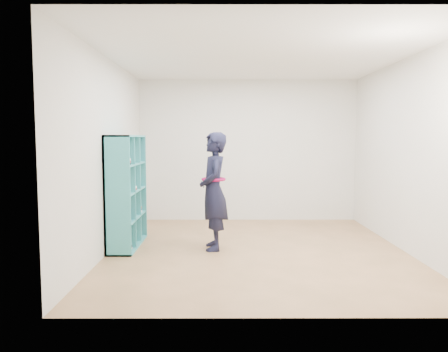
{
  "coord_description": "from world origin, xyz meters",
  "views": [
    {
      "loc": [
        -0.46,
        -5.85,
        1.53
      ],
      "look_at": [
        -0.45,
        0.3,
        1.0
      ],
      "focal_mm": 35.0,
      "sensor_mm": 36.0,
      "label": 1
    }
  ],
  "objects": [
    {
      "name": "floor",
      "position": [
        0.0,
        0.0,
        0.0
      ],
      "size": [
        4.5,
        4.5,
        0.0
      ],
      "primitive_type": "plane",
      "color": "olive",
      "rests_on": "ground"
    },
    {
      "name": "ceiling",
      "position": [
        0.0,
        0.0,
        2.6
      ],
      "size": [
        4.5,
        4.5,
        0.0
      ],
      "primitive_type": "plane",
      "color": "white",
      "rests_on": "wall_back"
    },
    {
      "name": "wall_left",
      "position": [
        -2.0,
        0.0,
        1.3
      ],
      "size": [
        0.02,
        4.5,
        2.6
      ],
      "primitive_type": "cube",
      "color": "silver",
      "rests_on": "floor"
    },
    {
      "name": "wall_right",
      "position": [
        2.0,
        0.0,
        1.3
      ],
      "size": [
        0.02,
        4.5,
        2.6
      ],
      "primitive_type": "cube",
      "color": "silver",
      "rests_on": "floor"
    },
    {
      "name": "wall_back",
      "position": [
        0.0,
        2.25,
        1.3
      ],
      "size": [
        4.0,
        0.02,
        2.6
      ],
      "primitive_type": "cube",
      "color": "silver",
      "rests_on": "floor"
    },
    {
      "name": "wall_front",
      "position": [
        0.0,
        -2.25,
        1.3
      ],
      "size": [
        4.0,
        0.02,
        2.6
      ],
      "primitive_type": "cube",
      "color": "silver",
      "rests_on": "floor"
    },
    {
      "name": "bookshelf",
      "position": [
        -1.85,
        0.26,
        0.76
      ],
      "size": [
        0.34,
        1.18,
        1.57
      ],
      "color": "teal",
      "rests_on": "floor"
    },
    {
      "name": "person",
      "position": [
        -0.59,
        0.09,
        0.81
      ],
      "size": [
        0.44,
        0.62,
        1.61
      ],
      "rotation": [
        0.0,
        0.0,
        -1.47
      ],
      "color": "black",
      "rests_on": "floor"
    },
    {
      "name": "smartphone",
      "position": [
        -0.73,
        0.14,
        0.91
      ],
      "size": [
        0.04,
        0.09,
        0.13
      ],
      "rotation": [
        0.24,
        0.0,
        0.37
      ],
      "color": "silver",
      "rests_on": "person"
    }
  ]
}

